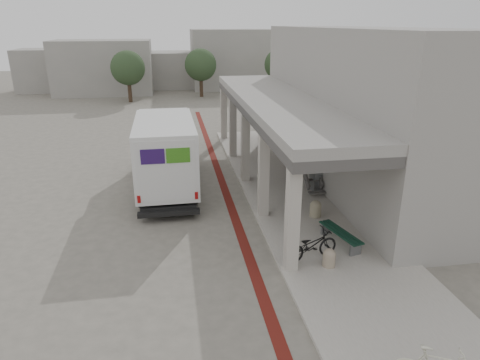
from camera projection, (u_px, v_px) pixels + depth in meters
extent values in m
plane|color=#656056|center=(211.00, 226.00, 16.08)|extent=(120.00, 120.00, 0.00)
cube|color=#5C1812|center=(230.00, 203.00, 18.08)|extent=(0.35, 40.00, 0.01)
cube|color=#9C968C|center=(313.00, 217.00, 16.67)|extent=(4.40, 28.00, 0.12)
cube|color=gray|center=(355.00, 106.00, 20.15)|extent=(4.30, 17.00, 7.00)
cube|color=#4B4846|center=(278.00, 108.00, 19.58)|extent=(3.40, 16.90, 0.35)
cube|color=gray|center=(278.00, 101.00, 19.46)|extent=(3.40, 16.90, 0.35)
cube|color=gray|center=(104.00, 67.00, 45.40)|extent=(10.00, 6.00, 5.50)
cube|color=gray|center=(170.00, 69.00, 50.42)|extent=(8.00, 6.00, 4.00)
cube|color=gray|center=(231.00, 59.00, 49.20)|extent=(9.00, 6.00, 6.50)
cube|color=gray|center=(52.00, 70.00, 47.44)|extent=(7.00, 5.00, 4.50)
cylinder|color=#38281C|center=(130.00, 89.00, 40.83)|extent=(0.36, 0.36, 2.40)
sphere|color=#2C3E24|center=(128.00, 68.00, 40.14)|extent=(3.20, 3.20, 3.20)
cylinder|color=#38281C|center=(201.00, 85.00, 43.75)|extent=(0.36, 0.36, 2.40)
sphere|color=#2C3E24|center=(201.00, 65.00, 43.05)|extent=(3.20, 3.20, 3.20)
cylinder|color=#38281C|center=(280.00, 85.00, 44.03)|extent=(0.36, 0.36, 2.40)
sphere|color=#2C3E24|center=(280.00, 65.00, 43.34)|extent=(3.20, 3.20, 3.20)
cube|color=black|center=(167.00, 179.00, 19.72)|extent=(2.23, 7.20, 0.31)
cube|color=silver|center=(166.00, 152.00, 18.32)|extent=(2.52, 5.36, 2.67)
cube|color=silver|center=(165.00, 135.00, 21.64)|extent=(2.48, 1.98, 2.36)
cube|color=silver|center=(166.00, 146.00, 22.93)|extent=(2.26, 0.64, 0.82)
cube|color=black|center=(164.00, 121.00, 22.20)|extent=(2.26, 0.52, 1.08)
cube|color=black|center=(169.00, 213.00, 16.33)|extent=(2.36, 0.28, 0.18)
cube|color=#291151|center=(136.00, 138.00, 18.62)|extent=(0.04, 1.44, 0.77)
cube|color=#387E1B|center=(134.00, 148.00, 17.20)|extent=(0.04, 1.44, 0.77)
cube|color=#291151|center=(153.00, 157.00, 15.54)|extent=(0.87, 0.04, 0.56)
cube|color=#387E1B|center=(178.00, 155.00, 15.69)|extent=(0.87, 0.04, 0.56)
cylinder|color=black|center=(145.00, 162.00, 21.99)|extent=(0.30, 0.93, 0.92)
cylinder|color=black|center=(187.00, 160.00, 22.34)|extent=(0.30, 0.93, 0.92)
cylinder|color=black|center=(142.00, 196.00, 17.63)|extent=(0.30, 0.93, 0.92)
cylinder|color=black|center=(194.00, 193.00, 17.98)|extent=(0.30, 0.93, 0.92)
cube|color=slate|center=(355.00, 249.00, 13.79)|extent=(0.42, 0.19, 0.41)
cube|color=slate|center=(326.00, 228.00, 15.18)|extent=(0.42, 0.19, 0.41)
cube|color=#103224|center=(337.00, 233.00, 14.35)|extent=(0.61, 1.92, 0.05)
cube|color=#103224|center=(341.00, 232.00, 14.41)|extent=(0.61, 1.92, 0.05)
cube|color=#103224|center=(344.00, 231.00, 14.46)|extent=(0.61, 1.92, 0.05)
cylinder|color=gray|center=(329.00, 260.00, 13.17)|extent=(0.39, 0.39, 0.39)
sphere|color=gray|center=(329.00, 255.00, 13.10)|extent=(0.39, 0.39, 0.39)
cylinder|color=gray|center=(315.00, 211.00, 16.55)|extent=(0.44, 0.44, 0.44)
sphere|color=gray|center=(316.00, 206.00, 16.48)|extent=(0.44, 0.44, 0.44)
cube|color=slate|center=(316.00, 180.00, 19.12)|extent=(0.49, 0.61, 0.94)
imported|color=black|center=(311.00, 245.00, 13.47)|extent=(1.95, 1.09, 0.97)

